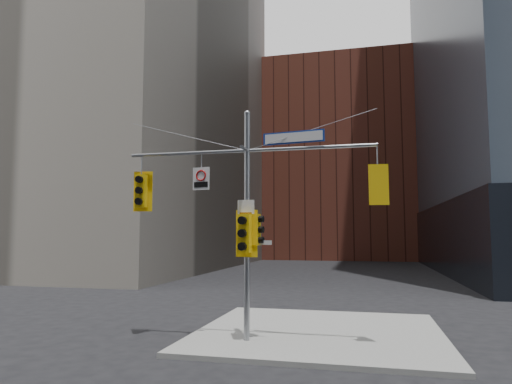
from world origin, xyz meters
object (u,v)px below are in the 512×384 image
at_px(traffic_light_west_arm, 141,191).
at_px(traffic_light_pole_front, 245,233).
at_px(regulatory_sign_arm, 201,178).
at_px(signal_assembly, 247,200).
at_px(traffic_light_pole_side, 257,230).
at_px(traffic_light_east_arm, 378,185).
at_px(street_sign_blade, 293,137).

xyz_separation_m(traffic_light_west_arm, traffic_light_pole_front, (3.64, -0.28, -1.41)).
bearing_deg(regulatory_sign_arm, traffic_light_pole_front, -2.20).
height_order(signal_assembly, traffic_light_pole_front, signal_assembly).
distance_m(traffic_light_pole_side, traffic_light_pole_front, 0.43).
distance_m(traffic_light_west_arm, regulatory_sign_arm, 2.15).
height_order(traffic_light_west_arm, traffic_light_pole_front, traffic_light_west_arm).
relative_size(traffic_light_west_arm, traffic_light_east_arm, 1.13).
xyz_separation_m(signal_assembly, traffic_light_west_arm, (-3.64, 0.01, 0.38)).
xyz_separation_m(traffic_light_east_arm, regulatory_sign_arm, (-5.50, -0.02, 0.37)).
height_order(traffic_light_east_arm, traffic_light_pole_front, traffic_light_east_arm).
bearing_deg(street_sign_blade, signal_assembly, -172.36).
height_order(traffic_light_pole_side, traffic_light_pole_front, traffic_light_pole_front).
height_order(street_sign_blade, regulatory_sign_arm, street_sign_blade).
bearing_deg(street_sign_blade, traffic_light_east_arm, 7.45).
relative_size(traffic_light_east_arm, traffic_light_pole_side, 1.23).
bearing_deg(traffic_light_pole_front, traffic_light_pole_side, 44.19).
relative_size(traffic_light_pole_front, regulatory_sign_arm, 1.98).
bearing_deg(traffic_light_pole_side, signal_assembly, 97.72).
xyz_separation_m(traffic_light_west_arm, traffic_light_east_arm, (7.62, -0.01, -0.00)).
bearing_deg(regulatory_sign_arm, traffic_light_pole_side, 7.65).
distance_m(signal_assembly, traffic_light_pole_front, 1.06).
distance_m(traffic_light_west_arm, traffic_light_pole_side, 4.17).
height_order(traffic_light_west_arm, regulatory_sign_arm, regulatory_sign_arm).
xyz_separation_m(signal_assembly, traffic_light_pole_front, (0.00, -0.27, -1.03)).
distance_m(traffic_light_west_arm, traffic_light_pole_front, 3.92).
height_order(traffic_light_west_arm, traffic_light_east_arm, traffic_light_west_arm).
bearing_deg(signal_assembly, traffic_light_east_arm, 0.02).
bearing_deg(traffic_light_east_arm, signal_assembly, -6.20).
relative_size(traffic_light_west_arm, traffic_light_pole_front, 0.93).
height_order(traffic_light_west_arm, traffic_light_pole_side, traffic_light_west_arm).
distance_m(traffic_light_pole_front, regulatory_sign_arm, 2.36).
relative_size(signal_assembly, traffic_light_west_arm, 5.94).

